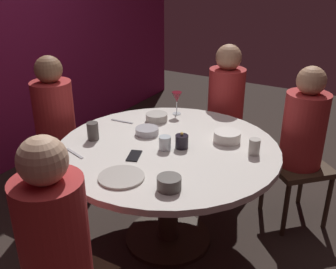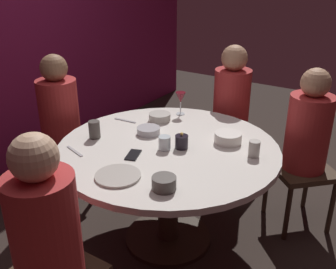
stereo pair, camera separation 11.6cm
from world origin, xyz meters
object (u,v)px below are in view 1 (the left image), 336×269
at_px(bowl_sauce_side, 169,183).
at_px(cup_by_left_diner, 93,131).
at_px(seated_diner_front_right, 304,131).
at_px(bowl_salad_center, 157,117).
at_px(wine_glass, 177,98).
at_px(seated_diner_right, 226,101).
at_px(bowl_serving_large, 147,131).
at_px(candle_holder, 182,141).
at_px(cup_near_candle, 165,143).
at_px(dinner_plate, 121,177).
at_px(seated_diner_back, 54,117).
at_px(cell_phone, 134,156).
at_px(bowl_small_white, 227,136).
at_px(seated_diner_left, 53,232).
at_px(cup_by_right_diner, 254,147).
at_px(dining_table, 168,165).

distance_m(bowl_sauce_side, cup_by_left_diner, 0.79).
relative_size(seated_diner_front_right, bowl_salad_center, 7.46).
bearing_deg(wine_glass, bowl_sauce_side, -153.11).
relative_size(seated_diner_right, wine_glass, 6.91).
bearing_deg(bowl_serving_large, candle_holder, -102.62).
distance_m(wine_glass, bowl_serving_large, 0.45).
bearing_deg(seated_diner_right, cup_by_left_diner, -23.10).
height_order(seated_diner_right, cup_near_candle, seated_diner_right).
distance_m(dinner_plate, bowl_serving_large, 0.60).
xyz_separation_m(bowl_serving_large, cup_near_candle, (-0.14, -0.22, 0.02)).
xyz_separation_m(bowl_salad_center, cup_by_left_diner, (-0.49, 0.19, 0.03)).
relative_size(seated_diner_back, cell_phone, 8.59).
relative_size(dinner_plate, cup_near_candle, 2.94).
bearing_deg(bowl_salad_center, bowl_sauce_side, -144.48).
height_order(seated_diner_front_right, bowl_small_white, seated_diner_front_right).
bearing_deg(dinner_plate, bowl_serving_large, 19.40).
height_order(seated_diner_left, cell_phone, seated_diner_left).
bearing_deg(candle_holder, seated_diner_front_right, -42.02).
height_order(seated_diner_left, bowl_small_white, seated_diner_left).
bearing_deg(cup_by_left_diner, bowl_sauce_side, -110.80).
bearing_deg(bowl_sauce_side, seated_diner_front_right, -20.80).
height_order(wine_glass, cup_by_right_diner, wine_glass).
bearing_deg(dinner_plate, bowl_small_white, -23.28).
distance_m(seated_diner_left, bowl_sauce_side, 0.62).
height_order(bowl_sauce_side, cup_by_right_diner, cup_by_right_diner).
bearing_deg(seated_diner_left, dinner_plate, 1.89).
bearing_deg(cell_phone, bowl_serving_large, -90.97).
xyz_separation_m(seated_diner_back, wine_glass, (0.52, -0.76, 0.12)).
bearing_deg(seated_diner_left, bowl_sauce_side, -25.08).
distance_m(wine_glass, cup_by_left_diner, 0.73).
distance_m(seated_diner_left, bowl_small_white, 1.29).
bearing_deg(dinner_plate, wine_glass, 11.82).
height_order(bowl_sauce_side, cup_near_candle, cup_near_candle).
height_order(bowl_salad_center, bowl_small_white, bowl_small_white).
distance_m(bowl_salad_center, cup_by_right_diner, 0.82).
bearing_deg(cell_phone, dining_table, -135.25).
xyz_separation_m(seated_diner_left, cup_near_candle, (0.95, -0.01, 0.04)).
bearing_deg(seated_diner_front_right, dining_table, 0.00).
bearing_deg(seated_diner_back, bowl_salad_center, 25.31).
xyz_separation_m(seated_diner_back, seated_diner_front_right, (0.69, -1.68, -0.01)).
relative_size(seated_diner_left, dinner_plate, 4.70).
bearing_deg(bowl_small_white, dinner_plate, 156.72).
bearing_deg(bowl_sauce_side, wine_glass, 26.89).
bearing_deg(dining_table, cell_phone, 155.17).
distance_m(seated_diner_front_right, cup_by_right_diner, 0.56).
height_order(seated_diner_back, seated_diner_front_right, seated_diner_back).
bearing_deg(cell_phone, bowl_small_white, -150.28).
relative_size(bowl_sauce_side, cup_by_right_diner, 1.27).
xyz_separation_m(candle_holder, cell_phone, (-0.25, 0.19, -0.04)).
bearing_deg(seated_diner_back, wine_glass, 34.36).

